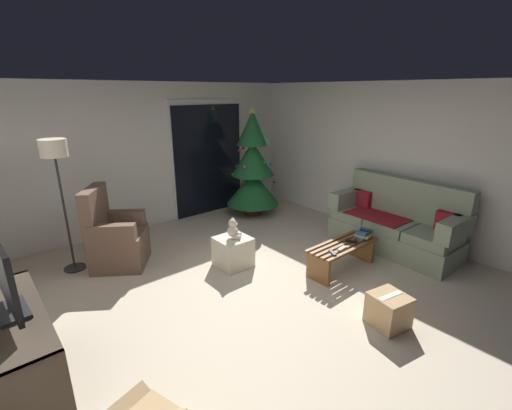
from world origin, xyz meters
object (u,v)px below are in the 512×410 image
book_stack (364,234)px  teddy_bear_cream (233,230)px  remote_white (342,248)px  television (4,276)px  remote_graphite (333,253)px  media_shelf (20,361)px  cell_phone (365,231)px  coffee_table (342,252)px  ottoman (233,252)px  cardboard_box_taped_mid_floor (389,310)px  armchair (115,238)px  floor_lamp (56,161)px  remote_black (352,241)px  christmas_tree (253,169)px  couch (396,224)px

book_stack → teddy_bear_cream: bearing=142.5°
remote_white → television: bearing=76.2°
remote_graphite → media_shelf: (-3.31, 0.42, -0.04)m
media_shelf → cell_phone: bearing=-5.8°
coffee_table → ottoman: bearing=135.3°
media_shelf → cardboard_box_taped_mid_floor: 3.35m
media_shelf → cardboard_box_taped_mid_floor: size_ratio=3.34×
cell_phone → remote_white: bearing=158.8°
armchair → coffee_table: bearing=-42.9°
floor_lamp → cardboard_box_taped_mid_floor: bearing=-57.5°
remote_graphite → teddy_bear_cream: (-0.71, 1.14, 0.14)m
book_stack → television: bearing=173.7°
remote_white → remote_black: size_ratio=1.00×
coffee_table → teddy_bear_cream: (-1.06, 1.04, 0.28)m
cell_phone → armchair: armchair is taller
coffee_table → cardboard_box_taped_mid_floor: bearing=-120.2°
book_stack → armchair: bearing=140.7°
teddy_bear_cream → book_stack: bearing=-37.5°
media_shelf → ottoman: media_shelf is taller
christmas_tree → coffee_table: bearing=-102.0°
cell_phone → media_shelf: media_shelf is taller
remote_black → armchair: bearing=-64.6°
book_stack → floor_lamp: bearing=142.4°
cardboard_box_taped_mid_floor → teddy_bear_cream: bearing=102.1°
media_shelf → ottoman: 2.70m
remote_white → floor_lamp: 3.80m
remote_white → ottoman: 1.48m
christmas_tree → cardboard_box_taped_mid_floor: size_ratio=4.95×
teddy_bear_cream → christmas_tree: bearing=43.2°
remote_black → book_stack: bearing=153.2°
remote_graphite → cell_phone: bearing=-150.5°
armchair → christmas_tree: bearing=8.3°
floor_lamp → cardboard_box_taped_mid_floor: floor_lamp is taller
teddy_bear_cream → armchair: bearing=138.8°
cardboard_box_taped_mid_floor → christmas_tree: bearing=72.3°
christmas_tree → media_shelf: christmas_tree is taller
christmas_tree → floor_lamp: christmas_tree is taller
floor_lamp → armchair: bearing=-27.6°
ottoman → remote_white: bearing=-51.4°
remote_black → cardboard_box_taped_mid_floor: (-0.74, -1.00, -0.22)m
couch → remote_graphite: couch is taller
remote_white → cell_phone: size_ratio=1.08×
television → teddy_bear_cream: size_ratio=2.95×
cell_phone → floor_lamp: floor_lamp is taller
remote_graphite → ottoman: (-0.72, 1.15, -0.19)m
couch → ottoman: (-2.25, 1.15, -0.19)m
remote_white → armchair: (-2.15, 2.23, 0.01)m
cell_phone → armchair: bearing=117.9°
coffee_table → media_shelf: size_ratio=0.79×
armchair → ottoman: armchair is taller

